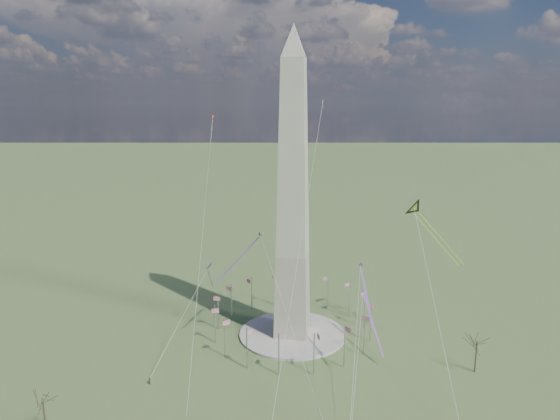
% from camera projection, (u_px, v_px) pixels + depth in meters
% --- Properties ---
extents(ground, '(2000.00, 2000.00, 0.00)m').
position_uv_depth(ground, '(292.00, 335.00, 169.86)').
color(ground, '#4A6532').
rests_on(ground, ground).
extents(plaza, '(36.00, 36.00, 0.80)m').
position_uv_depth(plaza, '(292.00, 334.00, 169.78)').
color(plaza, beige).
rests_on(plaza, ground).
extents(washington_monument, '(15.56, 15.56, 100.00)m').
position_uv_depth(washington_monument, '(293.00, 197.00, 159.82)').
color(washington_monument, '#B0AC93').
rests_on(washington_monument, plaza).
extents(flagpole_ring, '(54.40, 54.40, 13.00)m').
position_uv_depth(flagpole_ring, '(292.00, 315.00, 168.34)').
color(flagpole_ring, silver).
rests_on(flagpole_ring, ground).
extents(tree_near, '(8.35, 8.35, 14.61)m').
position_uv_depth(tree_near, '(477.00, 339.00, 144.18)').
color(tree_near, '#47392B').
rests_on(tree_near, ground).
extents(tree_far, '(6.44, 6.44, 11.26)m').
position_uv_depth(tree_far, '(43.00, 400.00, 118.83)').
color(tree_far, '#47392B').
rests_on(tree_far, ground).
extents(person_west, '(1.07, 0.96, 1.82)m').
position_uv_depth(person_west, '(150.00, 381.00, 140.00)').
color(person_west, gray).
rests_on(person_west, ground).
extents(kite_delta_black, '(18.76, 19.12, 17.99)m').
position_uv_depth(kite_delta_black, '(417.00, 211.00, 163.17)').
color(kite_delta_black, black).
rests_on(kite_delta_black, ground).
extents(kite_diamond_purple, '(1.67, 2.97, 9.32)m').
position_uv_depth(kite_diamond_purple, '(209.00, 269.00, 167.51)').
color(kite_diamond_purple, '#39186E').
rests_on(kite_diamond_purple, ground).
extents(kite_streamer_left, '(5.37, 18.73, 13.02)m').
position_uv_depth(kite_streamer_left, '(365.00, 287.00, 145.91)').
color(kite_streamer_left, red).
rests_on(kite_streamer_left, ground).
extents(kite_streamer_mid, '(12.14, 16.67, 13.40)m').
position_uv_depth(kite_streamer_mid, '(245.00, 252.00, 163.52)').
color(kite_streamer_mid, red).
rests_on(kite_streamer_mid, ground).
extents(kite_streamer_right, '(8.02, 19.84, 14.16)m').
position_uv_depth(kite_streamer_right, '(370.00, 313.00, 159.74)').
color(kite_streamer_right, red).
rests_on(kite_streamer_right, ground).
extents(kite_small_red, '(1.53, 1.43, 4.28)m').
position_uv_depth(kite_small_red, '(213.00, 115.00, 199.33)').
color(kite_small_red, red).
rests_on(kite_small_red, ground).
extents(kite_small_white, '(1.07, 1.79, 4.23)m').
position_uv_depth(kite_small_white, '(323.00, 102.00, 197.39)').
color(kite_small_white, silver).
rests_on(kite_small_white, ground).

